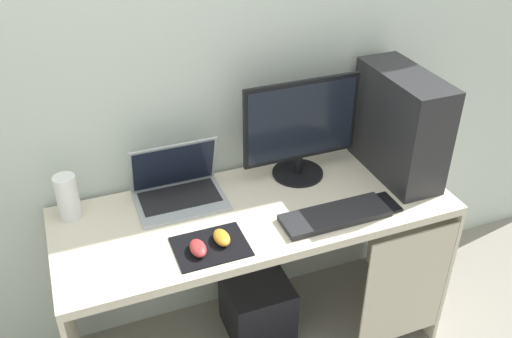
% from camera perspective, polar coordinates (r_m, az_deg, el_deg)
% --- Properties ---
extents(wall_back, '(4.00, 0.05, 2.60)m').
position_cam_1_polar(wall_back, '(2.21, -3.18, 12.34)').
color(wall_back, beige).
rests_on(wall_back, ground_plane).
extents(desk, '(1.55, 0.59, 0.76)m').
position_cam_1_polar(desk, '(2.27, 0.59, -7.06)').
color(desk, beige).
rests_on(desk, ground_plane).
extents(pc_tower, '(0.19, 0.45, 0.45)m').
position_cam_1_polar(pc_tower, '(2.36, 14.45, 4.39)').
color(pc_tower, '#232326').
rests_on(pc_tower, desk).
extents(monitor, '(0.49, 0.22, 0.43)m').
position_cam_1_polar(monitor, '(2.27, 4.56, 4.04)').
color(monitor, black).
rests_on(monitor, desk).
extents(laptop, '(0.35, 0.25, 0.24)m').
position_cam_1_polar(laptop, '(2.23, -7.93, -1.95)').
color(laptop, '#9EA3A8').
rests_on(laptop, desk).
extents(speaker, '(0.08, 0.08, 0.18)m').
position_cam_1_polar(speaker, '(2.20, -18.64, -2.75)').
color(speaker, white).
rests_on(speaker, desk).
extents(keyboard, '(0.42, 0.14, 0.02)m').
position_cam_1_polar(keyboard, '(2.14, 8.06, -4.72)').
color(keyboard, '#232326').
rests_on(keyboard, desk).
extents(mousepad, '(0.26, 0.20, 0.00)m').
position_cam_1_polar(mousepad, '(2.01, -4.64, -7.88)').
color(mousepad, black).
rests_on(mousepad, desk).
extents(mouse_left, '(0.06, 0.10, 0.03)m').
position_cam_1_polar(mouse_left, '(2.01, -3.52, -6.99)').
color(mouse_left, orange).
rests_on(mouse_left, mousepad).
extents(mouse_right, '(0.06, 0.10, 0.03)m').
position_cam_1_polar(mouse_right, '(1.97, -5.93, -8.03)').
color(mouse_right, '#B23333').
rests_on(mouse_right, mousepad).
extents(cell_phone, '(0.07, 0.13, 0.01)m').
position_cam_1_polar(cell_phone, '(2.26, 13.16, -3.39)').
color(cell_phone, black).
rests_on(cell_phone, desk).
extents(subwoofer, '(0.29, 0.29, 0.29)m').
position_cam_1_polar(subwoofer, '(2.65, 0.15, -13.85)').
color(subwoofer, black).
rests_on(subwoofer, ground_plane).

